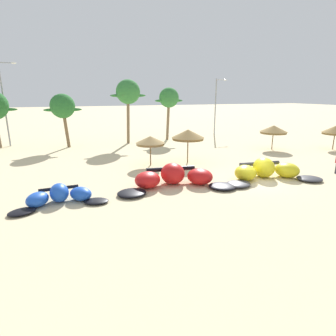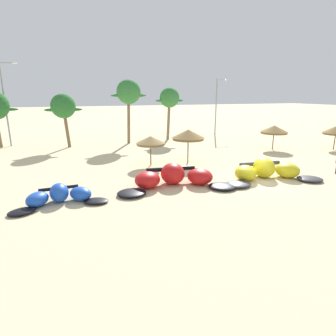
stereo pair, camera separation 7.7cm
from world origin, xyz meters
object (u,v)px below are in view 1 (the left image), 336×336
beach_umbrella_outermost (335,130)px  palm_left_of_gap (128,93)px  kite_left_of_center (267,171)px  lamppost_west (5,100)px  palm_center_left (169,99)px  beach_umbrella_near_palms (274,129)px  kite_far_left (60,196)px  beach_umbrella_near_van (150,141)px  kite_left (174,178)px  palm_left (63,107)px  lamppost_west_center (216,103)px  beach_umbrella_middle (188,135)px

beach_umbrella_outermost → palm_left_of_gap: (-20.70, 12.11, 4.03)m
kite_left_of_center → lamppost_west: lamppost_west is taller
kite_left_of_center → palm_center_left: 20.26m
beach_umbrella_near_palms → beach_umbrella_outermost: (6.46, -2.45, -0.05)m
kite_far_left → palm_left_of_gap: size_ratio=0.71×
beach_umbrella_near_palms → palm_center_left: 14.06m
kite_left_of_center → beach_umbrella_near_van: 9.87m
kite_left → beach_umbrella_near_van: 6.22m
kite_far_left → beach_umbrella_near_van: 10.15m
kite_left_of_center → palm_center_left: palm_center_left is taller
kite_left_of_center → beach_umbrella_near_palms: 12.17m
palm_center_left → beach_umbrella_outermost: bearing=-41.4°
beach_umbrella_near_palms → palm_left: 23.99m
kite_far_left → beach_umbrella_outermost: bearing=12.1°
kite_left_of_center → palm_center_left: bearing=91.0°
kite_left → palm_left: size_ratio=1.35×
palm_left → lamppost_west: size_ratio=0.64×
lamppost_west → palm_left: bearing=-27.7°
kite_far_left → kite_left: (7.35, 0.61, 0.15)m
kite_far_left → beach_umbrella_outermost: 29.69m
beach_umbrella_outermost → kite_left_of_center: bearing=-156.1°
kite_far_left → palm_center_left: size_ratio=0.80×
beach_umbrella_near_palms → beach_umbrella_outermost: size_ratio=1.07×
lamppost_west_center → beach_umbrella_outermost: bearing=-67.9°
kite_far_left → beach_umbrella_middle: 12.83m
palm_left_of_gap → palm_center_left: 5.91m
beach_umbrella_outermost → palm_left: size_ratio=0.45×
beach_umbrella_outermost → lamppost_west: bearing=156.3°
beach_umbrella_near_palms → palm_center_left: size_ratio=0.43×
lamppost_west_center → lamppost_west: bearing=-179.3°
kite_far_left → lamppost_west_center: size_ratio=0.67×
palm_left → lamppost_west_center: size_ratio=0.74×
beach_umbrella_near_van → beach_umbrella_outermost: 21.49m
beach_umbrella_outermost → kite_left: bearing=-165.5°
beach_umbrella_near_van → palm_left: (-6.87, 11.52, 2.50)m
lamppost_west → lamppost_west_center: (28.25, 0.35, -0.70)m
kite_left_of_center → kite_far_left: bearing=179.0°
beach_umbrella_near_palms → lamppost_west: size_ratio=0.31×
kite_left → palm_left_of_gap: (0.92, 17.70, 5.68)m
beach_umbrella_middle → palm_center_left: (3.09, 13.07, 2.92)m
kite_far_left → palm_center_left: (14.04, 19.39, 5.08)m
palm_left_of_gap → lamppost_west: bearing=167.5°
kite_far_left → beach_umbrella_near_palms: beach_umbrella_near_palms is taller
beach_umbrella_near_van → lamppost_west: lamppost_west is taller
kite_left_of_center → palm_left: bearing=126.8°
beach_umbrella_middle → lamppost_west_center: size_ratio=0.37×
kite_left → beach_umbrella_outermost: (21.63, 5.59, 1.64)m
beach_umbrella_middle → palm_center_left: 13.74m
kite_left → lamppost_west: 24.94m
beach_umbrella_near_van → beach_umbrella_middle: bearing=-4.8°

